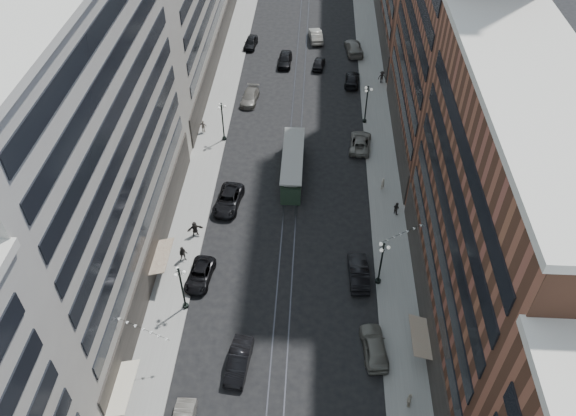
% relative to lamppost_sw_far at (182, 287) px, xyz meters
% --- Properties ---
extents(ground, '(220.00, 220.00, 0.00)m').
position_rel_lamppost_sw_far_xyz_m(ground, '(9.20, 32.00, -3.10)').
color(ground, black).
rests_on(ground, ground).
extents(sidewalk_west, '(4.00, 180.00, 0.15)m').
position_rel_lamppost_sw_far_xyz_m(sidewalk_west, '(-1.80, 42.00, -3.02)').
color(sidewalk_west, gray).
rests_on(sidewalk_west, ground).
extents(sidewalk_east, '(4.00, 180.00, 0.15)m').
position_rel_lamppost_sw_far_xyz_m(sidewalk_east, '(20.20, 42.00, -3.02)').
color(sidewalk_east, gray).
rests_on(sidewalk_east, ground).
extents(rail_west, '(0.12, 180.00, 0.02)m').
position_rel_lamppost_sw_far_xyz_m(rail_west, '(8.50, 42.00, -3.09)').
color(rail_west, '#2D2D33').
rests_on(rail_west, ground).
extents(rail_east, '(0.12, 180.00, 0.02)m').
position_rel_lamppost_sw_far_xyz_m(rail_east, '(9.90, 42.00, -3.09)').
color(rail_east, '#2D2D33').
rests_on(rail_east, ground).
extents(building_west_mid, '(8.00, 36.00, 28.00)m').
position_rel_lamppost_sw_far_xyz_m(building_west_mid, '(-7.80, 5.00, 10.90)').
color(building_west_mid, '#9E998C').
rests_on(building_west_mid, ground).
extents(building_east_mid, '(8.00, 30.00, 24.00)m').
position_rel_lamppost_sw_far_xyz_m(building_east_mid, '(26.20, -0.00, 8.90)').
color(building_east_mid, brown).
rests_on(building_east_mid, ground).
extents(lamppost_sw_far, '(1.03, 1.14, 5.52)m').
position_rel_lamppost_sw_far_xyz_m(lamppost_sw_far, '(0.00, 0.00, 0.00)').
color(lamppost_sw_far, black).
rests_on(lamppost_sw_far, sidewalk_west).
extents(lamppost_sw_mid, '(1.03, 1.14, 5.52)m').
position_rel_lamppost_sw_far_xyz_m(lamppost_sw_mid, '(0.00, 27.00, 0.00)').
color(lamppost_sw_mid, black).
rests_on(lamppost_sw_mid, sidewalk_west).
extents(lamppost_se_far, '(1.03, 1.14, 5.52)m').
position_rel_lamppost_sw_far_xyz_m(lamppost_se_far, '(18.40, 4.00, 0.00)').
color(lamppost_se_far, black).
rests_on(lamppost_se_far, sidewalk_east).
extents(lamppost_se_mid, '(1.03, 1.14, 5.52)m').
position_rel_lamppost_sw_far_xyz_m(lamppost_se_mid, '(18.40, 32.00, 0.00)').
color(lamppost_se_mid, black).
rests_on(lamppost_se_mid, sidewalk_east).
extents(streetcar, '(2.46, 11.11, 3.07)m').
position_rel_lamppost_sw_far_xyz_m(streetcar, '(9.20, 20.38, -1.68)').
color(streetcar, '#253A28').
rests_on(streetcar, ground).
extents(car_2, '(2.76, 5.08, 1.35)m').
position_rel_lamppost_sw_far_xyz_m(car_2, '(0.80, 3.53, -2.42)').
color(car_2, black).
rests_on(car_2, ground).
extents(car_4, '(2.61, 5.28, 1.73)m').
position_rel_lamppost_sw_far_xyz_m(car_4, '(17.51, -3.94, -2.23)').
color(car_4, '#65645A').
rests_on(car_4, ground).
extents(car_5, '(2.23, 5.10, 1.63)m').
position_rel_lamppost_sw_far_xyz_m(car_5, '(5.79, -5.99, -2.28)').
color(car_5, black).
rests_on(car_5, ground).
extents(pedestrian_2, '(0.96, 0.63, 1.83)m').
position_rel_lamppost_sw_far_xyz_m(pedestrian_2, '(-1.26, 5.87, -2.03)').
color(pedestrian_2, black).
rests_on(pedestrian_2, sidewalk_west).
extents(pedestrian_4, '(0.57, 1.03, 1.67)m').
position_rel_lamppost_sw_far_xyz_m(pedestrian_4, '(20.01, -8.95, -2.11)').
color(pedestrian_4, '#B9AE99').
rests_on(pedestrian_4, sidewalk_east).
extents(car_7, '(3.35, 6.05, 1.60)m').
position_rel_lamppost_sw_far_xyz_m(car_7, '(2.18, 14.54, -2.29)').
color(car_7, black).
rests_on(car_7, ground).
extents(car_8, '(2.58, 5.32, 1.49)m').
position_rel_lamppost_sw_far_xyz_m(car_8, '(2.40, 36.49, -2.35)').
color(car_8, '#625F57').
rests_on(car_8, ground).
extents(car_9, '(2.29, 4.74, 1.56)m').
position_rel_lamppost_sw_far_xyz_m(car_9, '(0.80, 53.06, -2.32)').
color(car_9, black).
rests_on(car_9, ground).
extents(car_10, '(2.09, 5.32, 1.73)m').
position_rel_lamppost_sw_far_xyz_m(car_10, '(16.46, 4.53, -2.23)').
color(car_10, black).
rests_on(car_10, ground).
extents(car_11, '(3.07, 5.72, 1.53)m').
position_rel_lamppost_sw_far_xyz_m(car_11, '(17.54, 26.39, -2.33)').
color(car_11, slate).
rests_on(car_11, ground).
extents(car_12, '(2.55, 5.25, 1.47)m').
position_rel_lamppost_sw_far_xyz_m(car_12, '(17.01, 42.14, -2.36)').
color(car_12, black).
rests_on(car_12, ground).
extents(car_13, '(2.23, 5.13, 1.72)m').
position_rel_lamppost_sw_far_xyz_m(car_13, '(6.74, 47.48, -2.23)').
color(car_13, black).
rests_on(car_13, ground).
extents(car_14, '(2.60, 5.63, 1.79)m').
position_rel_lamppost_sw_far_xyz_m(car_14, '(11.40, 55.89, -2.20)').
color(car_14, gray).
rests_on(car_14, ground).
extents(pedestrian_5, '(1.75, 1.11, 1.82)m').
position_rel_lamppost_sw_far_xyz_m(pedestrian_5, '(-0.70, 9.54, -2.03)').
color(pedestrian_5, black).
rests_on(pedestrian_5, sidewalk_west).
extents(pedestrian_6, '(1.08, 0.62, 1.74)m').
position_rel_lamppost_sw_far_xyz_m(pedestrian_6, '(-2.92, 28.52, -2.08)').
color(pedestrian_6, gray).
rests_on(pedestrian_6, sidewalk_west).
extents(pedestrian_7, '(0.81, 0.84, 1.55)m').
position_rel_lamppost_sw_far_xyz_m(pedestrian_7, '(21.02, 14.07, -2.17)').
color(pedestrian_7, black).
rests_on(pedestrian_7, sidewalk_east).
extents(pedestrian_8, '(0.69, 0.61, 1.60)m').
position_rel_lamppost_sw_far_xyz_m(pedestrian_8, '(19.78, 18.13, -2.15)').
color(pedestrian_8, '#B2A694').
rests_on(pedestrian_8, sidewalk_east).
extents(pedestrian_9, '(1.28, 0.76, 1.85)m').
position_rel_lamppost_sw_far_xyz_m(pedestrian_9, '(21.39, 42.49, -2.02)').
color(pedestrian_9, black).
rests_on(pedestrian_9, sidewalk_east).
extents(car_extra_1, '(2.12, 4.28, 1.40)m').
position_rel_lamppost_sw_far_xyz_m(car_extra_1, '(12.03, 46.81, -2.39)').
color(car_extra_1, black).
rests_on(car_extra_1, ground).
extents(car_extra_2, '(3.16, 6.39, 1.79)m').
position_rel_lamppost_sw_far_xyz_m(car_extra_2, '(17.60, 51.91, -2.20)').
color(car_extra_2, '#67645C').
rests_on(car_extra_2, ground).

